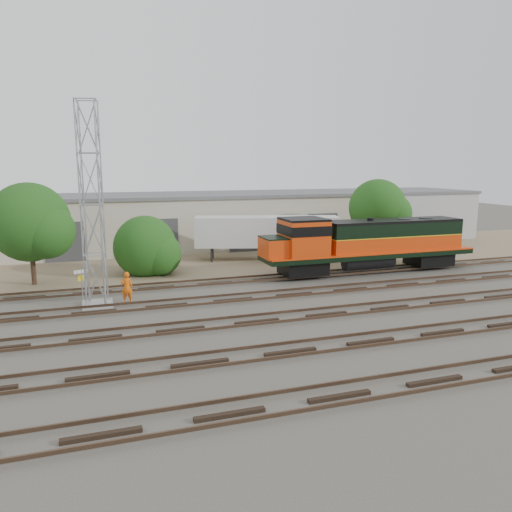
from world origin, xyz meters
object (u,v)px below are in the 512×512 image
object	(u,v)px
locomotive	(366,242)
worker	(127,287)
semi_trailer	(270,233)
signal_tower	(92,209)

from	to	relation	value
locomotive	worker	xyz separation A→B (m)	(-17.81, -2.86, -1.40)
worker	semi_trailer	xyz separation A→B (m)	(12.80, 10.16, 1.42)
locomotive	semi_trailer	distance (m)	8.86
locomotive	worker	bearing A→B (deg)	-170.89
worker	semi_trailer	world-z (taller)	semi_trailer
locomotive	semi_trailer	xyz separation A→B (m)	(-5.01, 7.30, 0.02)
signal_tower	locomotive	bearing A→B (deg)	8.51
worker	semi_trailer	bearing A→B (deg)	-138.23
locomotive	semi_trailer	size ratio (longest dim) A/B	1.37
semi_trailer	signal_tower	bearing A→B (deg)	-128.23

